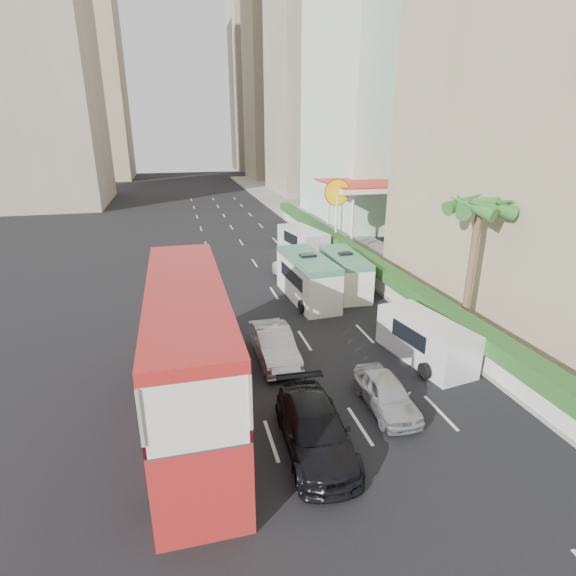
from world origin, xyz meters
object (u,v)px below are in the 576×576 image
object	(u,v)px
car_silver_lane_a	(274,359)
panel_van_near	(425,340)
van_asset	(291,279)
minibus_near	(307,278)
shell_station	(360,213)
car_silver_lane_b	(385,408)
minibus_far	(344,273)
double_decker_bus	(190,354)
palm_tree	(471,269)
panel_van_far	(303,242)
car_black	(315,448)

from	to	relation	value
car_silver_lane_a	panel_van_near	size ratio (longest dim) A/B	0.93
van_asset	panel_van_near	xyz separation A→B (m)	(2.95, -12.55, 0.96)
minibus_near	panel_van_near	distance (m)	9.09
car_silver_lane_a	van_asset	bearing A→B (deg)	70.90
van_asset	minibus_near	xyz separation A→B (m)	(-0.03, -3.97, 1.36)
minibus_near	panel_van_near	bearing A→B (deg)	-74.25
van_asset	shell_station	size ratio (longest dim) A/B	0.52
car_silver_lane_b	van_asset	world-z (taller)	car_silver_lane_b
minibus_near	panel_van_near	world-z (taller)	minibus_near
car_silver_lane_b	minibus_far	xyz separation A→B (m)	(3.10, 12.48, 1.22)
car_silver_lane_a	shell_station	world-z (taller)	shell_station
double_decker_bus	minibus_far	size ratio (longest dim) A/B	1.99
minibus_near	panel_van_near	xyz separation A→B (m)	(2.98, -8.58, -0.40)
panel_van_near	palm_tree	size ratio (longest dim) A/B	0.75
minibus_near	minibus_far	size ratio (longest dim) A/B	1.11
double_decker_bus	panel_van_far	world-z (taller)	double_decker_bus
car_black	minibus_far	distance (m)	15.40
car_silver_lane_a	car_black	world-z (taller)	car_silver_lane_a
car_black	panel_van_near	size ratio (longest dim) A/B	1.04
van_asset	minibus_far	size ratio (longest dim) A/B	0.76
car_silver_lane_a	palm_tree	world-z (taller)	palm_tree
minibus_far	palm_tree	world-z (taller)	palm_tree
car_silver_lane_a	van_asset	xyz separation A→B (m)	(3.65, 10.95, 0.00)
car_silver_lane_a	car_silver_lane_b	size ratio (longest dim) A/B	1.20
panel_van_near	minibus_far	bearing A→B (deg)	82.66
van_asset	palm_tree	size ratio (longest dim) A/B	0.65
van_asset	minibus_near	bearing A→B (deg)	-90.45
car_black	van_asset	bearing A→B (deg)	81.01
car_silver_lane_a	palm_tree	bearing A→B (deg)	2.23
double_decker_bus	panel_van_far	bearing A→B (deg)	64.09
car_silver_lane_a	minibus_far	world-z (taller)	minibus_far
double_decker_bus	van_asset	bearing A→B (deg)	62.96
panel_van_near	panel_van_far	world-z (taller)	panel_van_far
palm_tree	shell_station	bearing A→B (deg)	83.40
car_silver_lane_b	panel_van_near	world-z (taller)	panel_van_near
car_silver_lane_a	panel_van_far	world-z (taller)	panel_van_far
double_decker_bus	panel_van_near	xyz separation A→B (m)	(10.32, 1.88, -1.57)
double_decker_bus	shell_station	distance (m)	28.02
minibus_near	palm_tree	world-z (taller)	palm_tree
car_silver_lane_a	car_black	xyz separation A→B (m)	(-0.02, -6.19, 0.00)
car_silver_lane_a	van_asset	world-z (taller)	car_silver_lane_a
car_silver_lane_b	panel_van_near	distance (m)	4.68
van_asset	panel_van_near	world-z (taller)	panel_van_near
car_silver_lane_b	panel_van_far	xyz separation A→B (m)	(2.92, 21.50, 1.10)
car_silver_lane_b	minibus_near	world-z (taller)	minibus_near
car_black	shell_station	xyz separation A→B (m)	(12.29, 25.70, 2.75)
car_silver_lane_b	double_decker_bus	bearing A→B (deg)	171.22
car_black	palm_tree	world-z (taller)	palm_tree
minibus_near	shell_station	size ratio (longest dim) A/B	0.77
palm_tree	shell_station	distance (m)	19.14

